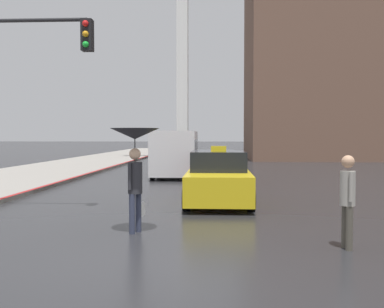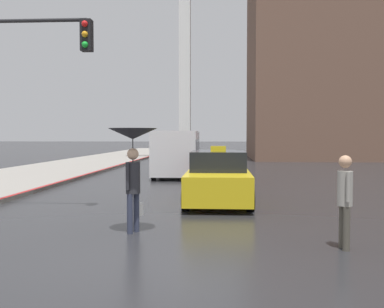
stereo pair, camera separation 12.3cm
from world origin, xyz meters
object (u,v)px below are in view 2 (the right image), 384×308
(monument_cross, at_px, (185,7))
(sedan_red, at_px, (217,168))
(ambulance_van, at_px, (177,151))
(taxi, at_px, (218,180))
(traffic_light, at_px, (16,71))
(pedestrian_man, at_px, (345,195))
(pedestrian_with_umbrella, at_px, (133,150))

(monument_cross, bearing_deg, sedan_red, -81.13)
(sedan_red, distance_m, monument_cross, 21.56)
(sedan_red, distance_m, ambulance_van, 3.58)
(ambulance_van, bearing_deg, taxi, 102.32)
(ambulance_van, relative_size, traffic_light, 1.00)
(taxi, height_order, pedestrian_man, taxi)
(taxi, height_order, sedan_red, taxi)
(pedestrian_man, xyz_separation_m, traffic_light, (-7.44, 3.50, 2.72))
(sedan_red, height_order, pedestrian_man, pedestrian_man)
(taxi, bearing_deg, sedan_red, -89.25)
(ambulance_van, bearing_deg, monument_cross, -87.86)
(pedestrian_man, relative_size, monument_cross, 0.07)
(monument_cross, bearing_deg, pedestrian_with_umbrella, -87.60)
(ambulance_van, bearing_deg, pedestrian_man, 106.12)
(pedestrian_with_umbrella, distance_m, monument_cross, 29.69)
(traffic_light, height_order, monument_cross, monument_cross)
(taxi, xyz_separation_m, pedestrian_man, (2.22, -5.20, 0.25))
(pedestrian_man, bearing_deg, sedan_red, -171.17)
(sedan_red, bearing_deg, pedestrian_with_umbrella, 80.61)
(sedan_red, distance_m, pedestrian_with_umbrella, 10.01)
(sedan_red, xyz_separation_m, traffic_light, (-5.15, -7.41, 3.01))
(ambulance_van, distance_m, monument_cross, 18.66)
(ambulance_van, relative_size, monument_cross, 0.24)
(pedestrian_man, xyz_separation_m, monument_cross, (-5.07, 28.75, 11.48))
(sedan_red, distance_m, pedestrian_man, 11.15)
(taxi, height_order, monument_cross, monument_cross)
(pedestrian_with_umbrella, xyz_separation_m, traffic_light, (-3.53, 2.42, 1.97))
(sedan_red, height_order, traffic_light, traffic_light)
(pedestrian_with_umbrella, relative_size, traffic_light, 0.41)
(pedestrian_man, relative_size, traffic_light, 0.31)
(pedestrian_with_umbrella, height_order, traffic_light, traffic_light)
(sedan_red, xyz_separation_m, pedestrian_man, (2.29, -10.91, 0.30))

